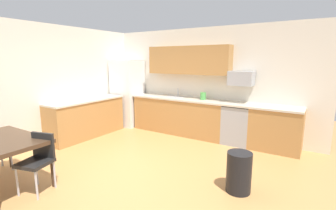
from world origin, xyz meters
TOP-DOWN VIEW (x-y plane):
  - ground_plane at (0.00, 0.00)m, footprint 12.00×12.00m
  - wall_back at (0.00, 2.65)m, footprint 5.80×0.10m
  - wall_left at (-2.65, 0.00)m, footprint 0.10×5.80m
  - cabinet_run_back at (-0.49, 2.30)m, footprint 2.52×0.60m
  - cabinet_run_back_right at (1.88, 2.30)m, footprint 1.03×0.60m
  - cabinet_run_left at (-2.30, 0.80)m, footprint 0.60×2.00m
  - countertop_back at (0.00, 2.30)m, footprint 4.80×0.64m
  - countertop_left at (-2.30, 0.80)m, footprint 0.64×2.00m
  - upper_cabinets_back at (-0.30, 2.43)m, footprint 2.20×0.34m
  - refrigerator at (-2.18, 2.22)m, footprint 0.76×0.70m
  - oven_range at (1.07, 2.30)m, footprint 0.60×0.60m
  - microwave at (1.07, 2.40)m, footprint 0.54×0.36m
  - sink_basin at (-0.62, 2.30)m, footprint 0.48×0.40m
  - sink_faucet at (-0.62, 2.48)m, footprint 0.02×0.02m
  - dining_table at (-1.35, -1.55)m, footprint 1.40×0.90m
  - chair_near_table at (-0.78, -1.31)m, footprint 0.49×0.49m
  - trash_bin at (1.72, 0.21)m, footprint 0.36×0.36m
  - kettle at (0.17, 2.35)m, footprint 0.14×0.14m

SIDE VIEW (x-z plane):
  - ground_plane at x=0.00m, z-range 0.00..0.00m
  - trash_bin at x=1.72m, z-range 0.00..0.60m
  - cabinet_run_back at x=-0.49m, z-range 0.00..0.90m
  - cabinet_run_back_right at x=1.88m, z-range 0.00..0.90m
  - cabinet_run_left at x=-2.30m, z-range 0.00..0.90m
  - oven_range at x=1.07m, z-range 0.00..0.91m
  - chair_near_table at x=-0.78m, z-range 0.08..0.93m
  - dining_table at x=-1.35m, z-range 0.31..1.07m
  - sink_basin at x=-0.62m, z-range 0.81..0.95m
  - countertop_back at x=0.00m, z-range 0.90..0.94m
  - countertop_left at x=-2.30m, z-range 0.90..0.94m
  - refrigerator at x=-2.18m, z-range 0.00..1.88m
  - kettle at x=0.17m, z-range 0.92..1.12m
  - sink_faucet at x=-0.62m, z-range 0.92..1.16m
  - wall_back at x=0.00m, z-range 0.00..2.70m
  - wall_left at x=-2.65m, z-range 0.00..2.70m
  - microwave at x=1.07m, z-range 1.34..1.66m
  - upper_cabinets_back at x=-0.30m, z-range 1.55..2.25m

